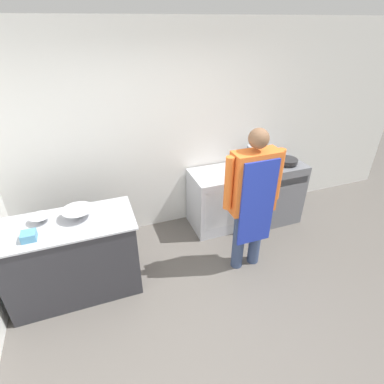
{
  "coord_description": "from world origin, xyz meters",
  "views": [
    {
      "loc": [
        -0.88,
        -1.7,
        2.65
      ],
      "look_at": [
        0.12,
        1.05,
        0.96
      ],
      "focal_mm": 28.0,
      "sensor_mm": 36.0,
      "label": 1
    }
  ],
  "objects_px": {
    "stove": "(268,191)",
    "stock_pot": "(256,152)",
    "saute_pan": "(287,161)",
    "mixing_bowl": "(78,213)",
    "fridge_unit": "(217,200)",
    "plastic_tub": "(29,236)",
    "person_cook": "(253,194)"
  },
  "relations": [
    {
      "from": "fridge_unit",
      "to": "stock_pot",
      "type": "height_order",
      "value": "stock_pot"
    },
    {
      "from": "fridge_unit",
      "to": "stock_pot",
      "type": "distance_m",
      "value": 0.87
    },
    {
      "from": "mixing_bowl",
      "to": "stock_pot",
      "type": "height_order",
      "value": "stock_pot"
    },
    {
      "from": "stock_pot",
      "to": "saute_pan",
      "type": "distance_m",
      "value": 0.44
    },
    {
      "from": "fridge_unit",
      "to": "plastic_tub",
      "type": "height_order",
      "value": "plastic_tub"
    },
    {
      "from": "plastic_tub",
      "to": "saute_pan",
      "type": "distance_m",
      "value": 3.24
    },
    {
      "from": "person_cook",
      "to": "saute_pan",
      "type": "xyz_separation_m",
      "value": [
        0.95,
        0.7,
        -0.04
      ]
    },
    {
      "from": "mixing_bowl",
      "to": "stock_pot",
      "type": "relative_size",
      "value": 1.13
    },
    {
      "from": "mixing_bowl",
      "to": "stock_pot",
      "type": "distance_m",
      "value": 2.47
    },
    {
      "from": "plastic_tub",
      "to": "stock_pot",
      "type": "relative_size",
      "value": 0.47
    },
    {
      "from": "mixing_bowl",
      "to": "fridge_unit",
      "type": "bearing_deg",
      "value": 16.57
    },
    {
      "from": "fridge_unit",
      "to": "saute_pan",
      "type": "relative_size",
      "value": 3.0
    },
    {
      "from": "person_cook",
      "to": "saute_pan",
      "type": "relative_size",
      "value": 6.22
    },
    {
      "from": "stove",
      "to": "stock_pot",
      "type": "bearing_deg",
      "value": 148.19
    },
    {
      "from": "fridge_unit",
      "to": "plastic_tub",
      "type": "distance_m",
      "value": 2.41
    },
    {
      "from": "fridge_unit",
      "to": "stock_pot",
      "type": "relative_size",
      "value": 3.03
    },
    {
      "from": "stove",
      "to": "mixing_bowl",
      "type": "relative_size",
      "value": 2.96
    },
    {
      "from": "saute_pan",
      "to": "stock_pot",
      "type": "bearing_deg",
      "value": 146.96
    },
    {
      "from": "mixing_bowl",
      "to": "plastic_tub",
      "type": "bearing_deg",
      "value": -154.0
    },
    {
      "from": "mixing_bowl",
      "to": "stove",
      "type": "bearing_deg",
      "value": 10.39
    },
    {
      "from": "stove",
      "to": "stock_pot",
      "type": "height_order",
      "value": "stock_pot"
    },
    {
      "from": "fridge_unit",
      "to": "person_cook",
      "type": "bearing_deg",
      "value": -89.58
    },
    {
      "from": "mixing_bowl",
      "to": "plastic_tub",
      "type": "height_order",
      "value": "mixing_bowl"
    },
    {
      "from": "person_cook",
      "to": "stock_pot",
      "type": "height_order",
      "value": "person_cook"
    },
    {
      "from": "stove",
      "to": "stock_pot",
      "type": "xyz_separation_m",
      "value": [
        -0.19,
        0.12,
        0.59
      ]
    },
    {
      "from": "stove",
      "to": "person_cook",
      "type": "height_order",
      "value": "person_cook"
    },
    {
      "from": "stock_pot",
      "to": "saute_pan",
      "type": "relative_size",
      "value": 0.99
    },
    {
      "from": "person_cook",
      "to": "mixing_bowl",
      "type": "xyz_separation_m",
      "value": [
        -1.8,
        0.34,
        -0.05
      ]
    },
    {
      "from": "fridge_unit",
      "to": "person_cook",
      "type": "relative_size",
      "value": 0.48
    },
    {
      "from": "plastic_tub",
      "to": "stock_pot",
      "type": "xyz_separation_m",
      "value": [
        2.83,
        0.81,
        0.11
      ]
    },
    {
      "from": "saute_pan",
      "to": "stove",
      "type": "bearing_deg",
      "value": 145.61
    },
    {
      "from": "fridge_unit",
      "to": "stock_pot",
      "type": "xyz_separation_m",
      "value": [
        0.6,
        0.06,
        0.63
      ]
    }
  ]
}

